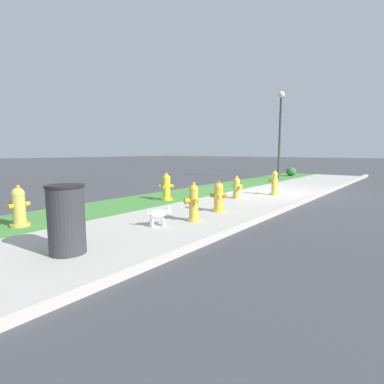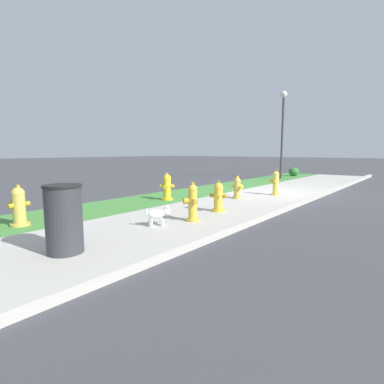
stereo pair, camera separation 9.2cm
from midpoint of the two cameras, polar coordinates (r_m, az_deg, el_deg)
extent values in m
plane|color=#424247|center=(10.36, 15.67, -0.05)|extent=(120.00, 120.00, 0.00)
cube|color=#BCB7AD|center=(10.36, 15.67, -0.02)|extent=(18.00, 2.54, 0.01)
cube|color=#47893D|center=(11.38, 5.34, 0.90)|extent=(18.00, 1.87, 0.01)
cube|color=#BCB7AD|center=(9.93, 22.91, -0.35)|extent=(18.00, 0.16, 0.12)
cylinder|color=yellow|center=(8.43, -5.17, -1.35)|extent=(0.33, 0.33, 0.05)
cylinder|color=yellow|center=(8.39, -5.20, 0.69)|extent=(0.21, 0.21, 0.56)
sphere|color=yellow|center=(8.36, -5.22, 2.58)|extent=(0.22, 0.22, 0.22)
cube|color=yellow|center=(8.35, -5.23, 3.46)|extent=(0.08, 0.08, 0.06)
cylinder|color=yellow|center=(8.35, -4.19, 1.13)|extent=(0.12, 0.12, 0.09)
cylinder|color=yellow|center=(8.41, -6.22, 1.15)|extent=(0.12, 0.12, 0.09)
cylinder|color=yellow|center=(8.23, -5.43, 1.02)|extent=(0.15, 0.15, 0.12)
cylinder|color=yellow|center=(9.67, 15.09, -0.42)|extent=(0.27, 0.27, 0.05)
cylinder|color=yellow|center=(9.63, 15.16, 1.51)|extent=(0.17, 0.17, 0.61)
sphere|color=yellow|center=(9.60, 15.23, 3.31)|extent=(0.18, 0.18, 0.18)
cube|color=#B29323|center=(9.60, 15.25, 3.95)|extent=(0.06, 0.06, 0.06)
cylinder|color=#B29323|center=(9.50, 14.88, 1.88)|extent=(0.09, 0.09, 0.09)
cylinder|color=#B29323|center=(9.74, 15.47, 2.00)|extent=(0.09, 0.09, 0.09)
cylinder|color=#B29323|center=(9.67, 14.43, 2.00)|extent=(0.12, 0.10, 0.12)
cylinder|color=gold|center=(6.33, -30.26, -5.44)|extent=(0.34, 0.34, 0.05)
cylinder|color=gold|center=(6.27, -30.45, -2.79)|extent=(0.22, 0.22, 0.55)
sphere|color=gold|center=(6.24, -30.62, -0.32)|extent=(0.23, 0.23, 0.23)
cube|color=#B29323|center=(6.22, -30.70, 0.88)|extent=(0.07, 0.07, 0.06)
cylinder|color=#B29323|center=(6.18, -31.68, -2.40)|extent=(0.11, 0.11, 0.09)
cylinder|color=#B29323|center=(6.35, -29.33, -2.00)|extent=(0.11, 0.11, 0.09)
cylinder|color=#B29323|center=(6.40, -31.28, -2.07)|extent=(0.14, 0.12, 0.12)
cylinder|color=gold|center=(5.86, -0.16, -5.35)|extent=(0.27, 0.27, 0.05)
cylinder|color=gold|center=(5.80, -0.16, -2.31)|extent=(0.17, 0.17, 0.58)
sphere|color=gold|center=(5.75, -0.16, 0.55)|extent=(0.18, 0.18, 0.18)
cube|color=#B29323|center=(5.74, -0.16, 1.61)|extent=(0.08, 0.08, 0.06)
cylinder|color=#B29323|center=(5.66, 0.30, -1.83)|extent=(0.12, 0.12, 0.09)
cylinder|color=#B29323|center=(5.91, -0.60, -1.43)|extent=(0.12, 0.12, 0.09)
cylinder|color=#B29323|center=(5.74, -1.44, -1.70)|extent=(0.15, 0.15, 0.12)
cylinder|color=gold|center=(6.82, 4.65, -3.52)|extent=(0.31, 0.31, 0.05)
cylinder|color=gold|center=(6.77, 4.67, -1.21)|extent=(0.20, 0.20, 0.50)
sphere|color=gold|center=(6.73, 4.70, 0.90)|extent=(0.21, 0.21, 0.21)
cube|color=#B29323|center=(6.72, 4.71, 1.94)|extent=(0.07, 0.07, 0.06)
cylinder|color=#B29323|center=(6.73, 5.89, -0.76)|extent=(0.12, 0.12, 0.09)
cylinder|color=#B29323|center=(6.79, 3.48, -0.66)|extent=(0.12, 0.12, 0.09)
cylinder|color=#B29323|center=(6.61, 4.39, -0.89)|extent=(0.14, 0.15, 0.12)
cylinder|color=gold|center=(8.74, 8.11, -1.08)|extent=(0.28, 0.28, 0.05)
cylinder|color=gold|center=(8.70, 8.14, 0.59)|extent=(0.18, 0.18, 0.46)
sphere|color=gold|center=(8.68, 8.17, 2.11)|extent=(0.19, 0.19, 0.19)
cube|color=yellow|center=(8.67, 8.19, 2.85)|extent=(0.07, 0.07, 0.06)
cylinder|color=yellow|center=(8.79, 7.50, 1.04)|extent=(0.11, 0.11, 0.09)
cylinder|color=yellow|center=(8.60, 8.81, 0.87)|extent=(0.11, 0.11, 0.09)
cylinder|color=yellow|center=(8.80, 8.79, 1.02)|extent=(0.13, 0.14, 0.12)
ellipsoid|color=white|center=(5.45, -7.10, -4.16)|extent=(0.37, 0.31, 0.17)
sphere|color=white|center=(5.50, -5.10, -3.70)|extent=(0.14, 0.14, 0.14)
sphere|color=black|center=(5.52, -4.44, -3.73)|extent=(0.03, 0.03, 0.03)
cone|color=white|center=(5.52, -5.15, -2.70)|extent=(0.07, 0.07, 0.06)
cone|color=white|center=(5.44, -4.92, -2.84)|extent=(0.07, 0.07, 0.06)
cylinder|color=white|center=(5.55, -6.17, -5.61)|extent=(0.05, 0.05, 0.15)
cylinder|color=white|center=(5.47, -5.89, -5.83)|extent=(0.05, 0.05, 0.15)
cylinder|color=white|center=(5.50, -8.24, -5.77)|extent=(0.05, 0.05, 0.15)
cylinder|color=white|center=(5.41, -7.99, -6.00)|extent=(0.05, 0.05, 0.15)
cylinder|color=white|center=(5.40, -8.93, -3.74)|extent=(0.04, 0.04, 0.10)
cylinder|color=#3D3D42|center=(15.66, 16.20, 9.81)|extent=(0.11, 0.11, 4.00)
sphere|color=silver|center=(15.89, 16.49, 17.37)|extent=(0.32, 0.32, 0.32)
cylinder|color=#333338|center=(4.29, -23.36, -5.09)|extent=(0.47, 0.47, 0.89)
cylinder|color=black|center=(4.22, -23.70, 1.04)|extent=(0.49, 0.49, 0.03)
ellipsoid|color=#337538|center=(17.54, 18.21, 3.70)|extent=(0.55, 0.55, 0.47)
camera|label=1|loc=(0.05, -90.37, -0.05)|focal=28.00mm
camera|label=2|loc=(0.05, 89.63, 0.05)|focal=28.00mm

